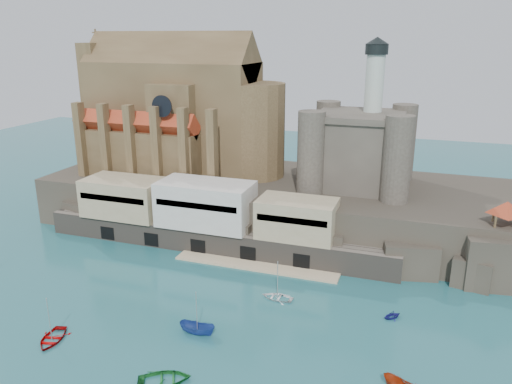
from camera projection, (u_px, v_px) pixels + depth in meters
The scene contains 12 objects.
ground at pixel (203, 315), 73.52m from camera, with size 300.00×300.00×0.00m, color #1B545B.
promontory at pixel (278, 203), 107.64m from camera, with size 100.00×36.00×10.00m.
quay at pixel (204, 218), 95.71m from camera, with size 70.00×12.00×13.05m.
church at pixel (181, 116), 112.22m from camera, with size 47.00×25.93×30.51m.
castle_keep at pixel (359, 146), 100.12m from camera, with size 21.20×21.20×29.30m.
rock_outcrop at pixel (499, 259), 82.55m from camera, with size 14.50×10.50×8.70m.
pavilion at pixel (507, 210), 80.10m from camera, with size 6.40×6.40×5.40m.
boat_0 at pixel (52, 340), 67.48m from camera, with size 4.08×1.18×5.72m, color #A50303.
boat_2 at pixel (197, 333), 69.04m from camera, with size 2.00×2.06×5.32m, color navy.
boat_3 at pixel (165, 381), 59.43m from camera, with size 4.49×1.30×6.29m, color #156826.
boat_6 at pixel (277, 298), 78.26m from camera, with size 3.57×1.04×5.00m, color white.
boat_7 at pixel (392, 318), 72.83m from camera, with size 2.47×1.51×2.86m, color navy.
Camera 1 is at (28.57, -58.66, 39.26)m, focal length 35.00 mm.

